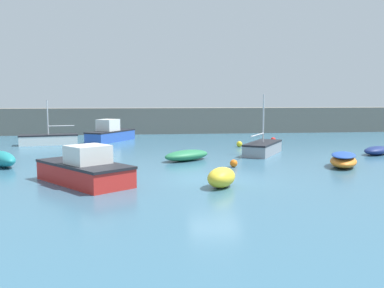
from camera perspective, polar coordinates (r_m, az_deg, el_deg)
The scene contains 14 objects.
ground_plane at distance 20.78m, azimuth 3.10°, elevation -4.98°, with size 120.00×120.00×0.20m, color #38667F.
harbor_breakwater at distance 47.37m, azimuth -2.80°, elevation 3.15°, with size 51.33×2.62×2.80m, color slate.
open_tender_yellow at distance 26.86m, azimuth -24.06°, elevation -1.81°, with size 2.82×3.46×0.87m.
rowboat_with_red_cover at distance 25.82m, azimuth 19.54°, elevation -2.00°, with size 2.74×3.49×0.80m.
sailboat_short_mast at distance 30.10m, azimuth 9.43°, elevation -0.53°, with size 3.82×4.86×4.16m.
sailboat_twin_hulled at distance 37.69m, azimuth -18.59°, elevation 0.58°, with size 4.91×2.46×3.72m.
motorboat_with_cabin at distance 20.23m, azimuth -14.11°, elevation -3.34°, with size 4.91×5.49×1.79m.
motorboat_grey_hull at distance 39.11m, azimuth -10.85°, elevation 1.38°, with size 4.35×5.65×2.00m.
rowboat_white_midwater at distance 26.79m, azimuth -0.71°, elevation -1.51°, with size 3.55×3.07×0.66m.
rowboat_blue_near at distance 32.20m, azimuth 23.43°, elevation -0.79°, with size 2.92×2.56×0.58m.
fishing_dinghy_green at distance 18.88m, azimuth 3.94°, elevation -4.46°, with size 1.92×2.16×0.88m.
mooring_buoy_orange at distance 24.37m, azimuth 5.58°, elevation -2.58°, with size 0.44×0.44×0.44m, color orange.
mooring_buoy_red at distance 38.17m, azimuth 10.77°, elevation 0.54°, with size 0.46×0.46×0.46m, color red.
mooring_buoy_yellow at distance 34.34m, azimuth 6.33°, elevation -0.01°, with size 0.46×0.46×0.46m, color yellow.
Camera 1 is at (-3.69, -20.05, 3.93)m, focal length 40.00 mm.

